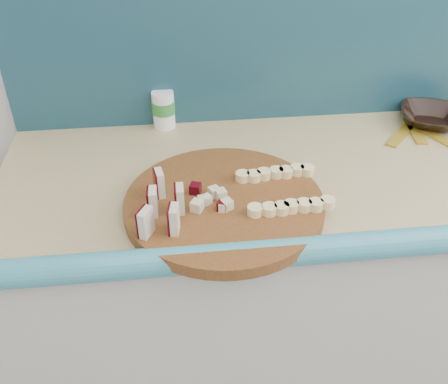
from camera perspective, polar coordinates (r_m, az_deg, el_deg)
kitchen_counter at (r=1.66m, az=19.25°, el=-9.87°), size 2.20×0.63×0.91m
backsplash at (r=1.53m, az=20.32°, el=17.25°), size 2.20×0.02×0.50m
cutting_board at (r=1.11m, az=0.00°, el=-1.42°), size 0.47×0.47×0.03m
apple_wedges at (r=1.04m, az=-7.11°, el=-1.46°), size 0.09×0.17×0.06m
apple_chunks at (r=1.09m, az=-1.39°, el=-0.56°), size 0.07×0.07×0.02m
banana_slices at (r=1.12m, az=6.81°, el=0.32°), size 0.20×0.18×0.02m
brown_bowl at (r=1.56m, az=22.66°, el=7.85°), size 0.23×0.23×0.04m
canister at (r=1.43m, az=-6.93°, el=9.41°), size 0.07×0.07×0.11m
banana_peel at (r=1.49m, az=21.14°, el=6.17°), size 0.20×0.17×0.01m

